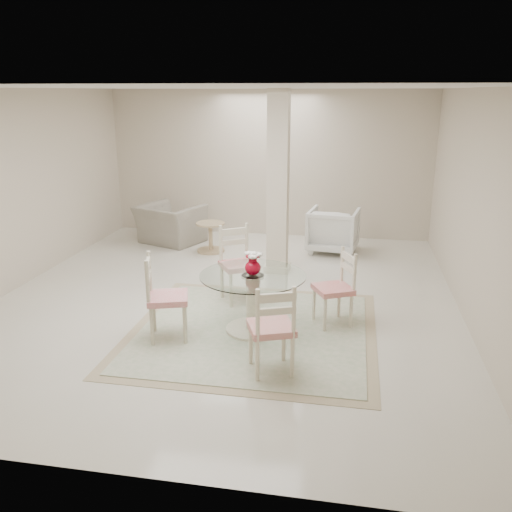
% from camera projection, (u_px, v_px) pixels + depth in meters
% --- Properties ---
extents(ground, '(7.00, 7.00, 0.00)m').
position_uv_depth(ground, '(226.00, 299.00, 7.22)').
color(ground, silver).
rests_on(ground, ground).
extents(room_shell, '(6.02, 7.02, 2.71)m').
position_uv_depth(room_shell, '(224.00, 159.00, 6.67)').
color(room_shell, beige).
rests_on(room_shell, ground).
extents(column, '(0.30, 0.30, 2.70)m').
position_uv_depth(column, '(278.00, 184.00, 7.96)').
color(column, beige).
rests_on(column, ground).
extents(area_rug, '(2.80, 2.80, 0.02)m').
position_uv_depth(area_rug, '(253.00, 331.00, 6.25)').
color(area_rug, tan).
rests_on(area_rug, ground).
extents(dining_table, '(1.19, 1.19, 0.69)m').
position_uv_depth(dining_table, '(253.00, 303.00, 6.15)').
color(dining_table, '#F4EFC8').
rests_on(dining_table, ground).
extents(red_vase, '(0.21, 0.19, 0.27)m').
position_uv_depth(red_vase, '(253.00, 264.00, 6.01)').
color(red_vase, '#AC051C').
rests_on(red_vase, dining_table).
extents(dining_chair_east, '(0.54, 0.54, 1.00)m').
position_uv_depth(dining_chair_east, '(338.00, 282.00, 6.29)').
color(dining_chair_east, beige).
rests_on(dining_chair_east, ground).
extents(dining_chair_north, '(0.61, 0.61, 1.10)m').
position_uv_depth(dining_chair_north, '(237.00, 258.00, 7.04)').
color(dining_chair_north, beige).
rests_on(dining_chair_north, ground).
extents(dining_chair_west, '(0.54, 0.54, 1.07)m').
position_uv_depth(dining_chair_west, '(161.00, 291.00, 5.91)').
color(dining_chair_west, beige).
rests_on(dining_chair_west, ground).
extents(dining_chair_south, '(0.54, 0.54, 1.04)m').
position_uv_depth(dining_chair_south, '(273.00, 323.00, 5.14)').
color(dining_chair_south, '#F1E5C6').
rests_on(dining_chair_south, ground).
extents(recliner_taupe, '(1.33, 1.26, 0.69)m').
position_uv_depth(recliner_taupe, '(170.00, 224.00, 9.82)').
color(recliner_taupe, gray).
rests_on(recliner_taupe, ground).
extents(armchair_white, '(0.90, 0.92, 0.75)m').
position_uv_depth(armchair_white, '(333.00, 230.00, 9.26)').
color(armchair_white, white).
rests_on(armchair_white, ground).
extents(side_table, '(0.49, 0.49, 0.51)m').
position_uv_depth(side_table, '(211.00, 238.00, 9.29)').
color(side_table, tan).
rests_on(side_table, ground).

